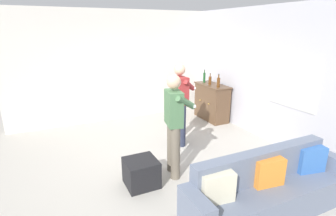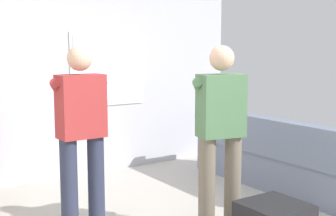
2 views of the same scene
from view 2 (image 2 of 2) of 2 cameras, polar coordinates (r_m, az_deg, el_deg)
The scene contains 4 objects.
wall_back_with_window at distance 6.02m, azimuth -13.12°, elevation 4.79°, with size 5.20×0.15×2.80m.
couch at distance 5.70m, azimuth 12.93°, elevation -6.15°, with size 0.57×2.41×0.85m.
person_standing_left at distance 4.16m, azimuth -10.56°, elevation -2.75°, with size 0.56×0.48×1.68m.
person_standing_right at distance 4.16m, azimuth 6.36°, elevation -2.67°, with size 0.55×0.51×1.68m.
Camera 2 is at (-2.12, -2.96, 1.68)m, focal length 50.00 mm.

